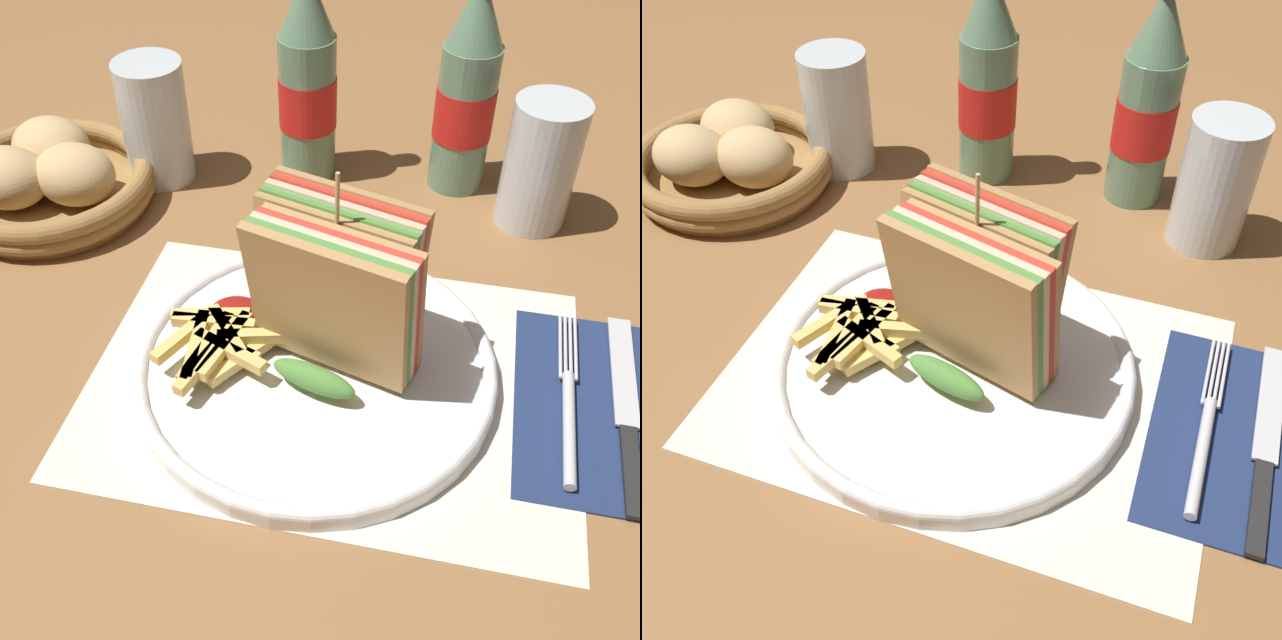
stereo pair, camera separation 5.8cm
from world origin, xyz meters
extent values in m
plane|color=olive|center=(0.00, 0.00, 0.00)|extent=(4.00, 4.00, 0.00)
cube|color=silver|center=(0.03, 0.02, 0.00)|extent=(0.38, 0.28, 0.00)
cylinder|color=white|center=(0.02, 0.02, 0.01)|extent=(0.28, 0.28, 0.01)
torus|color=white|center=(0.02, 0.02, 0.01)|extent=(0.28, 0.28, 0.01)
cube|color=tan|center=(0.03, 0.01, 0.08)|extent=(0.12, 0.06, 0.12)
cube|color=#518E3D|center=(0.03, 0.01, 0.08)|extent=(0.12, 0.06, 0.12)
cube|color=beige|center=(0.03, 0.02, 0.08)|extent=(0.12, 0.06, 0.12)
cube|color=red|center=(0.04, 0.03, 0.08)|extent=(0.12, 0.06, 0.12)
cube|color=tan|center=(0.04, 0.04, 0.08)|extent=(0.12, 0.06, 0.12)
ellipsoid|color=#518E3D|center=(0.02, -0.01, 0.03)|extent=(0.07, 0.04, 0.02)
cube|color=tan|center=(0.02, 0.03, 0.08)|extent=(0.12, 0.06, 0.12)
cube|color=#518E3D|center=(0.03, 0.04, 0.08)|extent=(0.12, 0.06, 0.12)
cube|color=beige|center=(0.03, 0.05, 0.08)|extent=(0.12, 0.06, 0.12)
cube|color=red|center=(0.03, 0.06, 0.08)|extent=(0.12, 0.06, 0.12)
cube|color=tan|center=(0.03, 0.06, 0.08)|extent=(0.12, 0.06, 0.12)
ellipsoid|color=#518E3D|center=(0.02, 0.03, 0.03)|extent=(0.07, 0.04, 0.02)
cylinder|color=tan|center=(0.03, 0.03, 0.10)|extent=(0.00, 0.00, 0.16)
cube|color=#E5C166|center=(-0.04, 0.00, 0.02)|extent=(0.04, 0.06, 0.01)
cube|color=#E5C166|center=(-0.05, 0.01, 0.02)|extent=(0.06, 0.03, 0.01)
cube|color=#E5C166|center=(-0.05, 0.01, 0.02)|extent=(0.06, 0.04, 0.01)
cube|color=#E5C166|center=(-0.06, 0.00, 0.02)|extent=(0.03, 0.05, 0.01)
cube|color=#E5C166|center=(-0.06, -0.01, 0.03)|extent=(0.03, 0.07, 0.01)
cube|color=#E5C166|center=(-0.06, 0.03, 0.03)|extent=(0.07, 0.01, 0.01)
cube|color=#E5C166|center=(-0.06, 0.00, 0.03)|extent=(0.02, 0.07, 0.01)
cube|color=#E5C166|center=(-0.05, 0.01, 0.03)|extent=(0.03, 0.07, 0.01)
cube|color=#E5C166|center=(-0.08, 0.01, 0.03)|extent=(0.03, 0.06, 0.01)
cube|color=#E5C166|center=(-0.04, 0.00, 0.03)|extent=(0.06, 0.03, 0.01)
cube|color=#E5C166|center=(-0.07, 0.03, 0.03)|extent=(0.06, 0.02, 0.01)
cube|color=#E5C166|center=(-0.05, 0.02, 0.03)|extent=(0.04, 0.05, 0.01)
cube|color=#E5C166|center=(-0.07, 0.00, 0.03)|extent=(0.02, 0.07, 0.01)
cube|color=#E5C166|center=(-0.03, 0.02, 0.03)|extent=(0.05, 0.02, 0.01)
ellipsoid|color=maroon|center=(-0.05, 0.05, 0.03)|extent=(0.05, 0.04, 0.02)
cube|color=navy|center=(0.23, 0.03, 0.00)|extent=(0.12, 0.19, 0.00)
cylinder|color=silver|center=(0.21, 0.00, 0.01)|extent=(0.01, 0.11, 0.01)
cylinder|color=silver|center=(0.21, 0.08, 0.01)|extent=(0.00, 0.07, 0.00)
cylinder|color=silver|center=(0.21, 0.08, 0.01)|extent=(0.00, 0.07, 0.00)
cylinder|color=silver|center=(0.22, 0.08, 0.01)|extent=(0.00, 0.07, 0.00)
cylinder|color=silver|center=(0.22, 0.08, 0.01)|extent=(0.00, 0.07, 0.00)
cube|color=black|center=(0.25, -0.03, 0.01)|extent=(0.01, 0.08, 0.00)
cube|color=silver|center=(0.26, 0.07, 0.01)|extent=(0.02, 0.12, 0.00)
cylinder|color=slate|center=(-0.05, 0.30, 0.07)|extent=(0.06, 0.06, 0.15)
cylinder|color=red|center=(-0.05, 0.30, 0.08)|extent=(0.06, 0.06, 0.05)
cone|color=slate|center=(-0.05, 0.30, 0.18)|extent=(0.05, 0.05, 0.07)
cylinder|color=slate|center=(0.10, 0.31, 0.07)|extent=(0.06, 0.06, 0.15)
cylinder|color=red|center=(0.10, 0.31, 0.08)|extent=(0.06, 0.06, 0.05)
cone|color=slate|center=(0.10, 0.31, 0.18)|extent=(0.05, 0.05, 0.07)
cylinder|color=silver|center=(0.18, 0.26, 0.06)|extent=(0.07, 0.07, 0.13)
cylinder|color=black|center=(0.18, 0.26, 0.02)|extent=(0.06, 0.06, 0.04)
cylinder|color=silver|center=(-0.20, 0.26, 0.06)|extent=(0.07, 0.07, 0.13)
cylinder|color=olive|center=(-0.29, 0.20, 0.01)|extent=(0.19, 0.19, 0.01)
torus|color=olive|center=(-0.29, 0.20, 0.02)|extent=(0.21, 0.21, 0.02)
torus|color=olive|center=(-0.29, 0.20, 0.03)|extent=(0.21, 0.21, 0.02)
ellipsoid|color=tan|center=(-0.25, 0.19, 0.04)|extent=(0.08, 0.07, 0.06)
ellipsoid|color=tan|center=(-0.30, 0.23, 0.04)|extent=(0.08, 0.07, 0.06)
ellipsoid|color=tan|center=(-0.32, 0.17, 0.04)|extent=(0.08, 0.07, 0.06)
camera|label=1|loc=(0.10, -0.37, 0.44)|focal=42.00mm
camera|label=2|loc=(0.16, -0.35, 0.44)|focal=42.00mm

